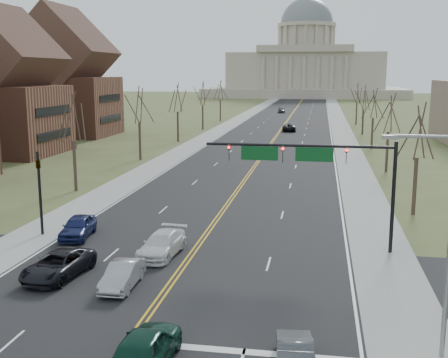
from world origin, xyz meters
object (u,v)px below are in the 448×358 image
at_px(car_sb_outer_second, 78,227).
at_px(car_nb_outer_lead, 295,353).
at_px(signal_mast, 313,162).
at_px(car_sb_inner_lead, 123,275).
at_px(car_sb_outer_lead, 58,265).
at_px(street_light, 444,233).
at_px(car_far_sb, 281,110).
at_px(car_sb_inner_second, 162,244).
at_px(car_far_nb, 289,127).
at_px(signal_left, 39,184).
at_px(car_nb_inner_lead, 145,348).

bearing_deg(car_sb_outer_second, car_nb_outer_lead, -51.58).
bearing_deg(signal_mast, car_sb_outer_second, -179.22).
xyz_separation_m(car_sb_inner_lead, car_sb_outer_lead, (-4.10, 0.84, 0.04)).
relative_size(street_light, car_far_sb, 2.04).
bearing_deg(car_sb_inner_second, car_nb_outer_lead, -49.78).
distance_m(signal_mast, street_light, 14.51).
distance_m(car_sb_inner_lead, car_sb_outer_second, 10.43).
height_order(signal_mast, car_far_nb, signal_mast).
bearing_deg(signal_left, car_sb_inner_second, -17.41).
bearing_deg(car_nb_inner_lead, street_light, -163.99).
relative_size(signal_left, car_far_sb, 1.35).
height_order(car_nb_outer_lead, car_far_nb, car_far_nb).
bearing_deg(street_light, car_nb_outer_lead, -160.00).
distance_m(street_light, car_sb_outer_second, 25.59).
xyz_separation_m(street_light, car_sb_inner_lead, (-15.15, 4.95, -4.54)).
height_order(car_far_nb, car_far_sb, car_far_sb).
bearing_deg(car_sb_inner_second, signal_mast, 22.98).
xyz_separation_m(signal_mast, car_far_sb, (-10.69, 124.57, -4.99)).
height_order(signal_left, car_nb_outer_lead, signal_left).
relative_size(car_sb_inner_second, car_far_nb, 0.94).
xyz_separation_m(street_light, car_nb_inner_lead, (-11.38, -2.88, -4.39)).
height_order(car_sb_inner_lead, car_far_nb, car_far_nb).
distance_m(street_light, car_sb_inner_lead, 16.57).
bearing_deg(signal_left, car_sb_outer_lead, -57.06).
relative_size(signal_mast, car_nb_inner_lead, 2.49).
distance_m(car_nb_inner_lead, car_nb_outer_lead, 5.83).
distance_m(signal_mast, car_sb_outer_second, 16.88).
distance_m(car_sb_inner_lead, car_far_sb, 133.12).
height_order(signal_mast, car_sb_outer_lead, signal_mast).
distance_m(street_light, car_sb_inner_second, 18.45).
bearing_deg(car_sb_outer_second, signal_left, 168.07).
height_order(street_light, car_far_nb, street_light).
distance_m(signal_mast, car_sb_outer_lead, 16.71).
xyz_separation_m(car_sb_inner_lead, car_far_nb, (4.15, 82.99, 0.07)).
bearing_deg(car_nb_outer_lead, car_sb_inner_second, -59.32).
bearing_deg(signal_mast, signal_left, 180.00).
xyz_separation_m(car_nb_inner_lead, car_sb_inner_second, (-3.15, 13.34, -0.10)).
bearing_deg(car_nb_inner_lead, car_sb_inner_lead, -62.54).
bearing_deg(car_sb_outer_lead, car_far_nb, 91.20).
relative_size(signal_left, car_sb_inner_lead, 1.46).
bearing_deg(car_sb_outer_lead, signal_left, 129.86).
relative_size(car_nb_inner_lead, car_sb_inner_lead, 1.19).
height_order(signal_left, car_nb_inner_lead, signal_left).
relative_size(car_nb_outer_lead, car_far_nb, 0.75).
xyz_separation_m(car_sb_inner_lead, car_far_sb, (-0.83, 133.12, 0.08)).
bearing_deg(car_nb_inner_lead, signal_mast, -108.59).
bearing_deg(car_far_sb, car_far_nb, -92.32).
bearing_deg(car_nb_inner_lead, car_sb_inner_second, -74.94).
distance_m(signal_left, car_far_sb, 124.88).
bearing_deg(car_far_sb, signal_left, -101.79).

